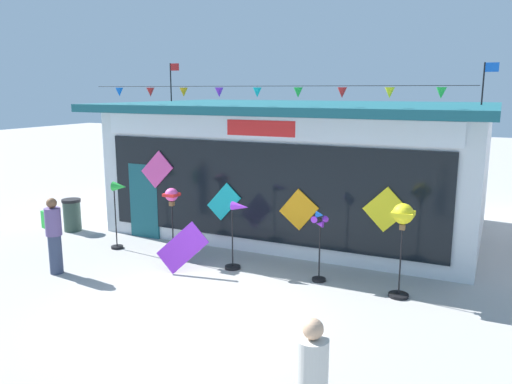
% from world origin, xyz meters
% --- Properties ---
extents(ground_plane, '(80.00, 80.00, 0.00)m').
position_xyz_m(ground_plane, '(0.00, 0.00, 0.00)').
color(ground_plane, '#9E9B99').
extents(kite_shop_building, '(10.01, 6.81, 4.75)m').
position_xyz_m(kite_shop_building, '(-0.26, 6.34, 1.81)').
color(kite_shop_building, silver).
rests_on(kite_shop_building, ground_plane).
extents(wind_spinner_far_left, '(0.52, 0.30, 1.72)m').
position_xyz_m(wind_spinner_far_left, '(-3.62, 2.26, 1.24)').
color(wind_spinner_far_left, black).
rests_on(wind_spinner_far_left, ground_plane).
extents(wind_spinner_left, '(0.31, 0.31, 1.71)m').
position_xyz_m(wind_spinner_left, '(-1.97, 2.17, 1.33)').
color(wind_spinner_left, black).
rests_on(wind_spinner_left, ground_plane).
extents(wind_spinner_center_left, '(0.57, 0.35, 1.54)m').
position_xyz_m(wind_spinner_center_left, '(-0.28, 2.19, 0.97)').
color(wind_spinner_center_left, black).
rests_on(wind_spinner_center_left, ground_plane).
extents(wind_spinner_center_right, '(0.33, 0.29, 1.51)m').
position_xyz_m(wind_spinner_center_right, '(1.59, 2.27, 0.93)').
color(wind_spinner_center_right, black).
rests_on(wind_spinner_center_right, ground_plane).
extents(wind_spinner_right, '(0.40, 0.40, 1.85)m').
position_xyz_m(wind_spinner_right, '(3.25, 2.15, 1.47)').
color(wind_spinner_right, black).
rests_on(wind_spinner_right, ground_plane).
extents(person_near_camera, '(0.48, 0.38, 1.68)m').
position_xyz_m(person_near_camera, '(-3.75, 0.29, 0.89)').
color(person_near_camera, '#333D56').
rests_on(person_near_camera, ground_plane).
extents(trash_bin, '(0.52, 0.52, 0.92)m').
position_xyz_m(trash_bin, '(-5.97, 3.02, 0.46)').
color(trash_bin, '#2D4238').
rests_on(trash_bin, ground_plane).
extents(display_kite_on_ground, '(1.14, 0.37, 1.14)m').
position_xyz_m(display_kite_on_ground, '(-1.25, 1.48, 0.57)').
color(display_kite_on_ground, purple).
rests_on(display_kite_on_ground, ground_plane).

